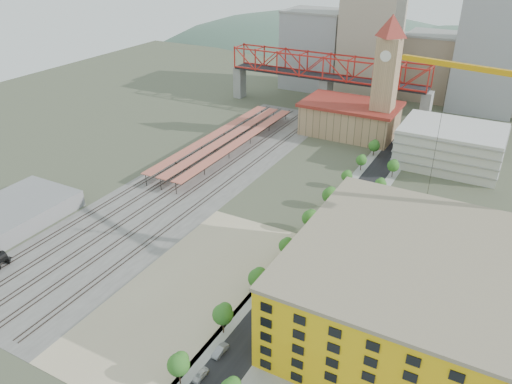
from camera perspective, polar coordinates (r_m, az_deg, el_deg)
The scene contains 30 objects.
ground at distance 139.28m, azimuth 1.31°, elevation -4.33°, with size 400.00×400.00×0.00m, color #474C38.
ballast_strip at distance 168.96m, azimuth -6.82°, elevation 1.57°, with size 36.00×165.00×0.06m, color #605E59.
dirt_lot at distance 119.18m, azimuth -7.57°, elevation -10.86°, with size 28.00×67.00×0.06m, color tan.
street_asphalt at distance 145.99m, azimuth 9.64°, elevation -3.12°, with size 12.00×170.00×0.06m, color black.
sidewalk_west at distance 147.51m, azimuth 7.63°, elevation -2.61°, with size 3.00×170.00×0.04m, color gray.
sidewalk_east at distance 144.67m, azimuth 11.68°, elevation -3.63°, with size 3.00×170.00×0.04m, color gray.
construction_pad at distance 113.04m, azimuth 17.63°, elevation -14.68°, with size 50.00×90.00×0.06m, color gray.
rail_tracks at distance 169.87m, azimuth -7.33°, elevation 1.73°, with size 26.56×160.00×0.18m.
platform_canopies at distance 190.80m, azimuth -3.42°, elevation 6.16°, with size 16.00×80.00×4.12m.
station_hall at distance 207.36m, azimuth 10.68°, elevation 8.30°, with size 38.00×24.00×13.10m.
clock_tower at distance 196.02m, azimuth 14.73°, elevation 13.49°, with size 12.00×12.00×52.00m.
parking_garage at distance 188.34m, azimuth 21.34°, elevation 4.94°, with size 34.00×26.00×14.00m, color silver.
truss_bridge at distance 231.09m, azimuth 8.05°, elevation 13.65°, with size 94.00×9.60×25.60m.
construction_building at distance 107.44m, azimuth 16.78°, elevation -10.55°, with size 44.60×50.60×18.80m.
warehouse at distance 158.33m, azimuth -25.91°, elevation -2.13°, with size 22.00×32.00×5.00m, color gray.
street_trees at distance 137.89m, azimuth 8.21°, elevation -5.01°, with size 15.40×124.40×8.00m.
skyline at distance 256.92m, azimuth 18.27°, elevation 14.90°, with size 133.00×46.00×60.00m.
distant_hills at distance 396.18m, azimuth 25.00°, elevation 2.17°, with size 647.00×264.00×227.00m.
site_trailer_a at distance 109.51m, azimuth 0.95°, elevation -13.80°, with size 2.45×9.32×2.55m, color silver.
site_trailer_b at distance 117.03m, azimuth 3.46°, elevation -10.71°, with size 2.37×9.00×2.46m, color silver.
site_trailer_c at distance 119.65m, azimuth 4.22°, elevation -9.76°, with size 2.34×8.88×2.43m, color silver.
site_trailer_d at distance 125.33m, azimuth 5.69°, elevation -7.89°, with size 2.30×8.74×2.39m, color silver.
car_0 at distance 99.13m, azimuth -6.37°, elevation -20.10°, with size 1.55×3.85×1.31m, color silver.
car_1 at distance 102.95m, azimuth -4.12°, elevation -17.65°, with size 1.49×4.27×1.41m, color gray.
car_2 at distance 140.59m, azimuth 7.50°, elevation -3.94°, with size 2.23×4.83×1.34m, color black.
car_3 at distance 155.34m, azimuth 9.97°, elevation -0.84°, with size 2.06×5.08×1.47m, color navy.
car_4 at distance 107.13m, azimuth 1.74°, elevation -15.34°, with size 1.74×4.33×1.47m, color white.
car_5 at distance 122.65m, azimuth 6.46°, elevation -9.11°, with size 1.51×4.32×1.42m, color gray.
car_6 at distance 151.04m, azimuth 11.67°, elevation -1.91°, with size 2.30×4.99×1.39m, color black.
car_7 at distance 164.35m, azimuth 13.36°, elevation 0.48°, with size 2.16×5.31×1.54m, color navy.
Camera 1 is at (53.71, -105.21, 73.79)m, focal length 35.00 mm.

